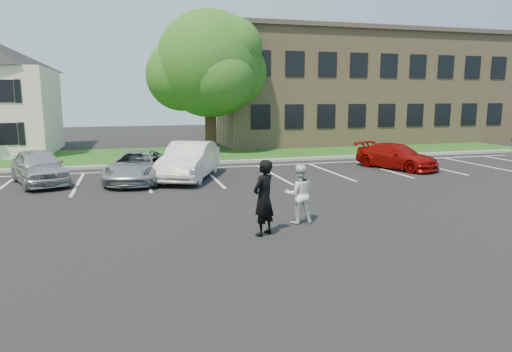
% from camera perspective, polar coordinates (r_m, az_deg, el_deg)
% --- Properties ---
extents(ground_plane, '(90.00, 90.00, 0.00)m').
position_cam_1_polar(ground_plane, '(12.58, 1.24, -6.38)').
color(ground_plane, black).
rests_on(ground_plane, ground).
extents(curb, '(40.00, 0.30, 0.15)m').
position_cam_1_polar(curb, '(24.06, -7.10, 1.62)').
color(curb, gray).
rests_on(curb, ground).
extents(grass_strip, '(44.00, 8.00, 0.08)m').
position_cam_1_polar(grass_strip, '(27.99, -8.34, 2.69)').
color(grass_strip, '#1E4116').
rests_on(grass_strip, ground).
extents(stall_lines, '(34.00, 5.36, 0.01)m').
position_cam_1_polar(stall_lines, '(21.38, -2.15, 0.45)').
color(stall_lines, silver).
rests_on(stall_lines, ground).
extents(office_building, '(22.40, 10.40, 8.30)m').
position_cam_1_polar(office_building, '(37.85, 12.12, 10.70)').
color(office_building, '#9A835C').
rests_on(office_building, ground).
extents(tree, '(7.80, 7.20, 8.80)m').
position_cam_1_polar(tree, '(29.47, -5.70, 13.45)').
color(tree, black).
rests_on(tree, ground).
extents(man_black_suit, '(0.85, 0.81, 1.96)m').
position_cam_1_polar(man_black_suit, '(11.63, 0.96, -2.75)').
color(man_black_suit, black).
rests_on(man_black_suit, ground).
extents(man_white_shirt, '(0.85, 0.69, 1.67)m').
position_cam_1_polar(man_white_shirt, '(12.81, 5.38, -2.27)').
color(man_white_shirt, silver).
rests_on(man_white_shirt, ground).
extents(car_silver_west, '(3.03, 4.51, 1.42)m').
position_cam_1_polar(car_silver_west, '(20.46, -25.52, 1.05)').
color(car_silver_west, '#BABABE').
rests_on(car_silver_west, ground).
extents(car_silver_minivan, '(3.06, 4.95, 1.28)m').
position_cam_1_polar(car_silver_minivan, '(19.67, -14.64, 1.17)').
color(car_silver_minivan, '#A6A8AD').
rests_on(car_silver_minivan, ground).
extents(car_white_sedan, '(3.41, 5.08, 1.58)m').
position_cam_1_polar(car_white_sedan, '(19.87, -8.31, 1.92)').
color(car_white_sedan, silver).
rests_on(car_white_sedan, ground).
extents(car_red_compact, '(3.21, 4.54, 1.22)m').
position_cam_1_polar(car_red_compact, '(23.49, 17.14, 2.37)').
color(car_red_compact, '#8F0B07').
rests_on(car_red_compact, ground).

